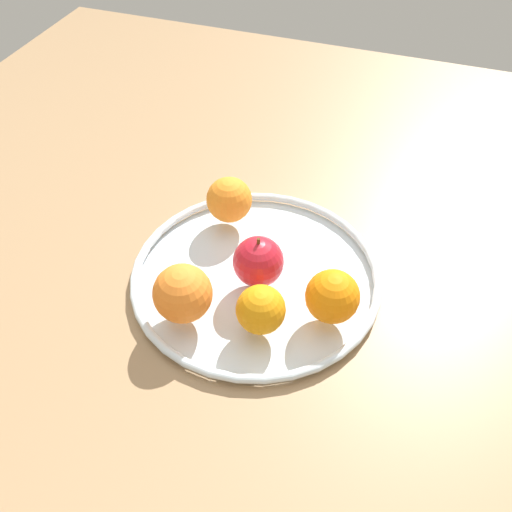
# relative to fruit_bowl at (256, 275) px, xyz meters

# --- Properties ---
(ground_plane) EXTENTS (1.51, 1.51, 0.04)m
(ground_plane) POSITION_rel_fruit_bowl_xyz_m (0.00, 0.00, -0.03)
(ground_plane) COLOR #9B7853
(fruit_bowl) EXTENTS (0.35, 0.35, 0.02)m
(fruit_bowl) POSITION_rel_fruit_bowl_xyz_m (0.00, 0.00, 0.00)
(fruit_bowl) COLOR silver
(fruit_bowl) RESTS_ON ground_plane
(apple) EXTENTS (0.07, 0.07, 0.08)m
(apple) POSITION_rel_fruit_bowl_xyz_m (0.01, 0.01, 0.04)
(apple) COLOR red
(apple) RESTS_ON fruit_bowl
(orange_back_right) EXTENTS (0.07, 0.07, 0.07)m
(orange_back_right) POSITION_rel_fruit_bowl_xyz_m (-0.09, -0.07, 0.04)
(orange_back_right) COLOR orange
(orange_back_right) RESTS_ON fruit_bowl
(orange_center) EXTENTS (0.06, 0.06, 0.06)m
(orange_center) POSITION_rel_fruit_bowl_xyz_m (0.09, 0.04, 0.04)
(orange_center) COLOR orange
(orange_center) RESTS_ON fruit_bowl
(orange_front_right) EXTENTS (0.07, 0.07, 0.07)m
(orange_front_right) POSITION_rel_fruit_bowl_xyz_m (0.04, 0.11, 0.04)
(orange_front_right) COLOR orange
(orange_front_right) RESTS_ON fruit_bowl
(orange_back_left) EXTENTS (0.08, 0.08, 0.08)m
(orange_back_left) POSITION_rel_fruit_bowl_xyz_m (0.10, -0.06, 0.05)
(orange_back_left) COLOR orange
(orange_back_left) RESTS_ON fruit_bowl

